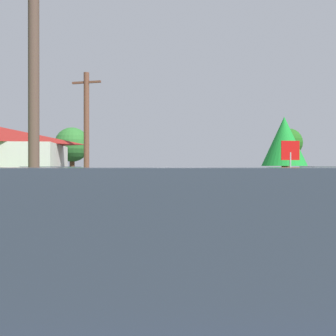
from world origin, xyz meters
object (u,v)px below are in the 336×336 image
object	(u,v)px
oak_tree_left	(288,143)
pine_tree_center	(72,145)
stop_sign	(290,159)
parked_car_near_building	(56,184)
car_on_crossroad	(319,180)
oak_tree_right	(284,141)
utility_pole_near	(34,92)
utility_pole_mid	(86,132)
car_behind_on_main_road	(140,334)

from	to	relation	value
oak_tree_left	pine_tree_center	distance (m)	19.70
stop_sign	oak_tree_left	bearing A→B (deg)	-114.62
parked_car_near_building	car_on_crossroad	size ratio (longest dim) A/B	1.10
oak_tree_right	parked_car_near_building	bearing A→B (deg)	-137.23
utility_pole_near	oak_tree_left	xyz separation A→B (m)	(16.30, 24.63, -0.14)
car_on_crossroad	pine_tree_center	xyz separation A→B (m)	(-16.88, 13.53, 2.73)
car_on_crossroad	oak_tree_left	xyz separation A→B (m)	(2.82, 13.82, 2.99)
utility_pole_mid	parked_car_near_building	bearing A→B (deg)	-95.83
stop_sign	pine_tree_center	size ratio (longest dim) A/B	0.53
car_behind_on_main_road	oak_tree_right	distance (m)	32.85
oak_tree_right	oak_tree_left	bearing A→B (deg)	67.87
car_behind_on_main_road	parked_car_near_building	distance (m)	17.52
stop_sign	utility_pole_near	distance (m)	10.76
utility_pole_mid	pine_tree_center	world-z (taller)	utility_pole_mid
stop_sign	pine_tree_center	distance (m)	23.83
car_behind_on_main_road	car_on_crossroad	size ratio (longest dim) A/B	1.15
utility_pole_mid	utility_pole_near	bearing A→B (deg)	-89.41
parked_car_near_building	utility_pole_near	world-z (taller)	utility_pole_near
oak_tree_left	stop_sign	bearing A→B (deg)	-108.36
utility_pole_near	parked_car_near_building	bearing A→B (deg)	96.32
parked_car_near_building	car_on_crossroad	distance (m)	14.95
stop_sign	parked_car_near_building	xyz separation A→B (m)	(-10.26, 1.54, -1.13)
car_on_crossroad	pine_tree_center	distance (m)	21.80
stop_sign	oak_tree_right	distance (m)	16.24
utility_pole_mid	pine_tree_center	bearing A→B (deg)	104.14
utility_pole_near	pine_tree_center	xyz separation A→B (m)	(-3.40, 24.35, -0.39)
stop_sign	utility_pole_mid	size ratio (longest dim) A/B	0.38
utility_pole_mid	oak_tree_right	world-z (taller)	utility_pole_mid
utility_pole_mid	stop_sign	bearing A→B (deg)	-35.33
oak_tree_left	car_on_crossroad	bearing A→B (deg)	-101.55
car_on_crossroad	oak_tree_right	size ratio (longest dim) A/B	0.71
utility_pole_near	utility_pole_mid	world-z (taller)	utility_pole_near
oak_tree_left	oak_tree_right	size ratio (longest dim) A/B	0.91
parked_car_near_building	utility_pole_mid	size ratio (longest dim) A/B	0.61
car_on_crossroad	parked_car_near_building	bearing A→B (deg)	106.37
oak_tree_left	utility_pole_near	bearing A→B (deg)	-123.50
car_behind_on_main_road	utility_pole_near	xyz separation A→B (m)	(-3.58, 11.02, 3.13)
utility_pole_mid	pine_tree_center	size ratio (longest dim) A/B	1.39
stop_sign	car_behind_on_main_road	distance (m)	16.63
car_on_crossroad	utility_pole_mid	size ratio (longest dim) A/B	0.56
pine_tree_center	utility_pole_near	bearing A→B (deg)	-82.05
oak_tree_right	stop_sign	bearing A→B (deg)	-107.17
stop_sign	car_on_crossroad	bearing A→B (deg)	-127.57
stop_sign	oak_tree_left	size ratio (longest dim) A/B	0.53
stop_sign	pine_tree_center	world-z (taller)	pine_tree_center
stop_sign	utility_pole_mid	distance (m)	12.03
car_on_crossroad	oak_tree_right	world-z (taller)	oak_tree_right
car_behind_on_main_road	oak_tree_right	xyz separation A→B (m)	(10.79, 30.90, 2.83)
stop_sign	parked_car_near_building	distance (m)	10.43
oak_tree_left	oak_tree_right	bearing A→B (deg)	-112.13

